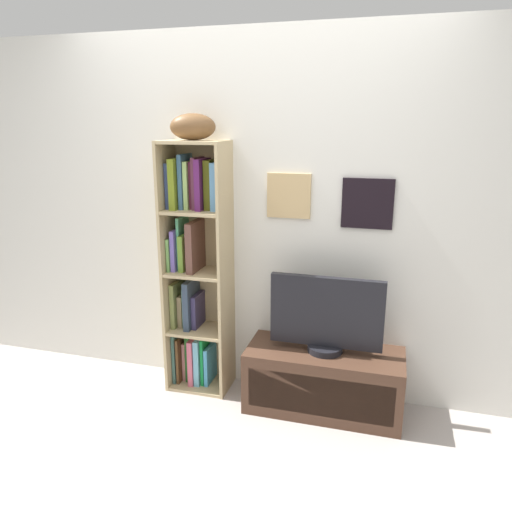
{
  "coord_description": "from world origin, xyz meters",
  "views": [
    {
      "loc": [
        0.85,
        -1.9,
        1.79
      ],
      "look_at": [
        0.08,
        0.85,
        1.01
      ],
      "focal_mm": 34.06,
      "sensor_mm": 36.0,
      "label": 1
    }
  ],
  "objects_px": {
    "bookshelf": "(195,269)",
    "tv_stand": "(324,380)",
    "football": "(193,127)",
    "television": "(326,316)"
  },
  "relations": [
    {
      "from": "bookshelf",
      "to": "tv_stand",
      "type": "bearing_deg",
      "value": -6.06
    },
    {
      "from": "bookshelf",
      "to": "football",
      "type": "xyz_separation_m",
      "value": [
        0.03,
        -0.03,
        0.92
      ]
    },
    {
      "from": "football",
      "to": "television",
      "type": "distance_m",
      "value": 1.42
    },
    {
      "from": "bookshelf",
      "to": "tv_stand",
      "type": "relative_size",
      "value": 1.72
    },
    {
      "from": "tv_stand",
      "to": "television",
      "type": "bearing_deg",
      "value": 90.0
    },
    {
      "from": "tv_stand",
      "to": "television",
      "type": "relative_size",
      "value": 1.41
    },
    {
      "from": "bookshelf",
      "to": "television",
      "type": "bearing_deg",
      "value": -5.99
    },
    {
      "from": "bookshelf",
      "to": "tv_stand",
      "type": "distance_m",
      "value": 1.11
    },
    {
      "from": "tv_stand",
      "to": "bookshelf",
      "type": "bearing_deg",
      "value": 173.94
    },
    {
      "from": "football",
      "to": "bookshelf",
      "type": "bearing_deg",
      "value": 134.35
    }
  ]
}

